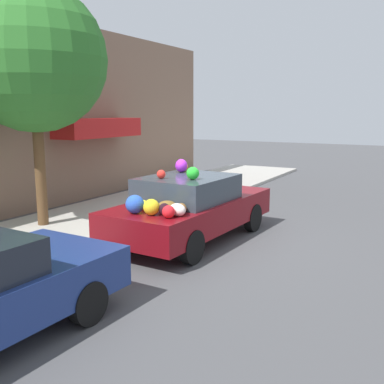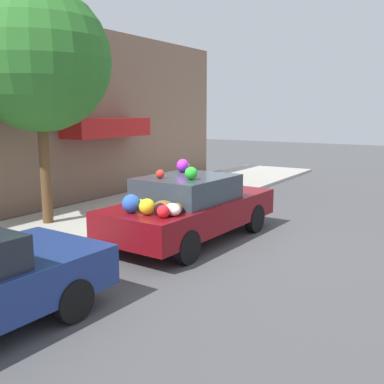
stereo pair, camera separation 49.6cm
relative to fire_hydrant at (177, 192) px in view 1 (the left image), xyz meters
The scene contains 6 objects.
ground_plane 3.13m from the fire_hydrant, 145.25° to the right, with size 60.00×60.00×0.00m, color #4C4C4F.
sidewalk_curb 2.74m from the fire_hydrant, 159.81° to the left, with size 24.00×3.20×0.10m.
building_facade 4.49m from the fire_hydrant, 127.50° to the left, with size 18.00×1.20×5.11m.
street_tree 5.00m from the fire_hydrant, 156.26° to the left, with size 3.17×3.17×5.26m.
fire_hydrant is the anchor object (origin of this frame).
art_car 3.24m from the fire_hydrant, 143.86° to the right, with size 4.26×1.93×1.64m.
Camera 1 is at (-7.95, -4.57, 2.66)m, focal length 42.00 mm.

